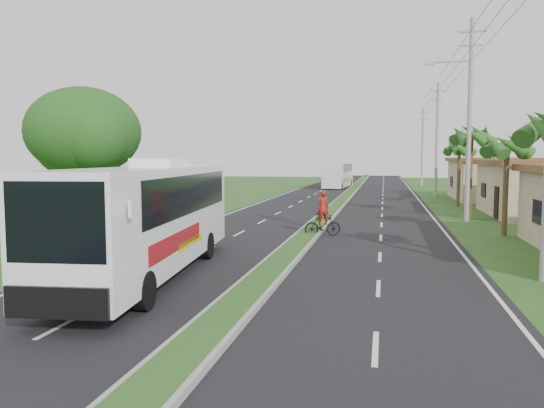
# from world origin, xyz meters

# --- Properties ---
(ground) EXTENTS (180.00, 180.00, 0.00)m
(ground) POSITION_xyz_m (0.00, 0.00, 0.00)
(ground) COLOR #2D471A
(ground) RESTS_ON ground
(road_asphalt) EXTENTS (14.00, 160.00, 0.02)m
(road_asphalt) POSITION_xyz_m (0.00, 20.00, 0.01)
(road_asphalt) COLOR black
(road_asphalt) RESTS_ON ground
(median_strip) EXTENTS (1.20, 160.00, 0.18)m
(median_strip) POSITION_xyz_m (0.00, 20.00, 0.10)
(median_strip) COLOR gray
(median_strip) RESTS_ON ground
(lane_edge_left) EXTENTS (0.12, 160.00, 0.01)m
(lane_edge_left) POSITION_xyz_m (-6.70, 20.00, 0.00)
(lane_edge_left) COLOR silver
(lane_edge_left) RESTS_ON ground
(lane_edge_right) EXTENTS (0.12, 160.00, 0.01)m
(lane_edge_right) POSITION_xyz_m (6.70, 20.00, 0.00)
(lane_edge_right) COLOR silver
(lane_edge_right) RESTS_ON ground
(shop_far) EXTENTS (8.60, 11.60, 3.82)m
(shop_far) POSITION_xyz_m (14.00, 36.00, 1.93)
(shop_far) COLOR tan
(shop_far) RESTS_ON ground
(palm_verge_b) EXTENTS (2.40, 2.40, 5.05)m
(palm_verge_b) POSITION_xyz_m (9.40, 12.00, 4.36)
(palm_verge_b) COLOR #473321
(palm_verge_b) RESTS_ON ground
(palm_verge_c) EXTENTS (2.40, 2.40, 5.85)m
(palm_verge_c) POSITION_xyz_m (8.80, 19.00, 5.12)
(palm_verge_c) COLOR #473321
(palm_verge_c) RESTS_ON ground
(palm_verge_d) EXTENTS (2.40, 2.40, 5.25)m
(palm_verge_d) POSITION_xyz_m (9.30, 28.00, 4.55)
(palm_verge_d) COLOR #473321
(palm_verge_d) RESTS_ON ground
(shade_tree) EXTENTS (6.30, 6.00, 7.54)m
(shade_tree) POSITION_xyz_m (-12.11, 10.02, 5.03)
(shade_tree) COLOR #473321
(shade_tree) RESTS_ON ground
(utility_pole_b) EXTENTS (3.20, 0.28, 12.00)m
(utility_pole_b) POSITION_xyz_m (8.47, 18.00, 6.26)
(utility_pole_b) COLOR gray
(utility_pole_b) RESTS_ON ground
(utility_pole_c) EXTENTS (1.60, 0.28, 11.00)m
(utility_pole_c) POSITION_xyz_m (8.50, 38.00, 5.67)
(utility_pole_c) COLOR gray
(utility_pole_c) RESTS_ON ground
(utility_pole_d) EXTENTS (1.60, 0.28, 10.50)m
(utility_pole_d) POSITION_xyz_m (8.50, 58.00, 5.42)
(utility_pole_d) COLOR gray
(utility_pole_d) RESTS_ON ground
(coach_bus_main) EXTENTS (3.61, 11.93, 3.80)m
(coach_bus_main) POSITION_xyz_m (-3.68, 0.13, 2.09)
(coach_bus_main) COLOR white
(coach_bus_main) RESTS_ON ground
(coach_bus_far) EXTENTS (3.09, 10.99, 3.16)m
(coach_bus_far) POSITION_xyz_m (-2.17, 52.69, 1.79)
(coach_bus_far) COLOR white
(coach_bus_far) RESTS_ON ground
(motorcyclist) EXTENTS (1.86, 1.11, 2.26)m
(motorcyclist) POSITION_xyz_m (0.71, 10.06, 0.81)
(motorcyclist) COLOR black
(motorcyclist) RESTS_ON ground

